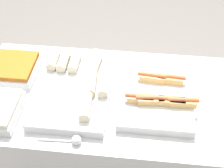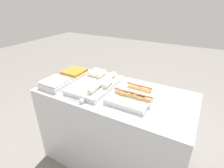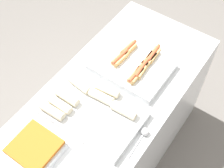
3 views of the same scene
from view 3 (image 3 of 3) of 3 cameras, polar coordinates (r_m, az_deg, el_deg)
name	(u,v)px [view 3 (image 3 of 3)]	position (r m, az deg, el deg)	size (l,w,h in m)	color
ground_plane	(114,151)	(2.69, 0.35, -12.07)	(12.00, 12.00, 0.00)	slate
counter	(114,125)	(2.29, 0.40, -7.44)	(1.49, 0.73, 0.91)	silver
tray_hotdogs	(133,65)	(1.97, 3.85, 3.44)	(0.38, 0.47, 0.10)	silver
tray_wraps	(91,109)	(1.78, -3.89, -4.63)	(0.37, 0.56, 0.10)	silver
tray_side_back	(35,149)	(1.71, -13.87, -11.40)	(0.24, 0.25, 0.07)	silver
serving_spoon_near	(144,134)	(1.73, 5.83, -9.07)	(0.20, 0.05, 0.05)	silver
serving_spoon_far	(57,82)	(1.94, -9.99, 0.44)	(0.20, 0.05, 0.05)	silver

